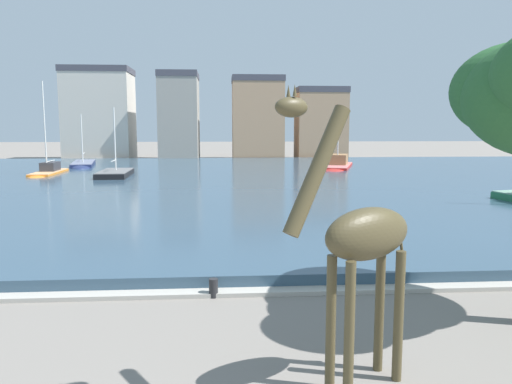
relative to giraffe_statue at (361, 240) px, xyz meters
name	(u,v)px	position (x,y,z in m)	size (l,w,h in m)	color
harbor_water	(221,181)	(-2.34, 31.24, -2.36)	(85.71, 52.34, 0.43)	#334C60
quay_edge_coping	(221,293)	(-2.34, 4.83, -2.51)	(85.71, 0.50, 0.12)	#ADA89E
giraffe_statue	(361,240)	(0.00, 0.00, 0.00)	(2.69, 1.79, 5.04)	#4C4228
sailboat_navy	(83,166)	(-16.67, 44.41, -2.16)	(3.68, 9.35, 5.76)	navy
sailboat_red	(337,166)	(9.34, 40.61, -2.04)	(5.21, 9.88, 6.10)	red
sailboat_orange	(47,173)	(-17.28, 35.60, -2.09)	(1.95, 7.29, 8.30)	orange
sailboat_black	(116,175)	(-11.04, 33.76, -2.11)	(2.55, 6.67, 6.04)	black
mooring_bollard	(213,288)	(-2.54, 4.68, -2.32)	(0.24, 0.24, 0.50)	#232326
townhouse_tall_gabled	(100,114)	(-18.90, 61.83, 3.67)	(8.99, 6.81, 12.46)	beige
townhouse_wide_warehouse	(179,117)	(-7.87, 60.04, 3.29)	(5.22, 7.47, 11.70)	gray
townhouse_narrow_midrow	(258,118)	(2.78, 60.43, 3.09)	(7.02, 5.85, 11.30)	tan
townhouse_corner_house	(321,123)	(11.60, 60.38, 2.39)	(6.92, 5.11, 9.89)	tan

